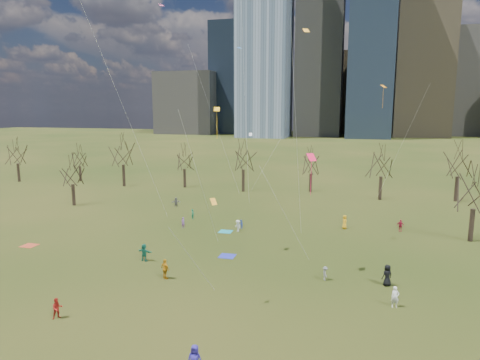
% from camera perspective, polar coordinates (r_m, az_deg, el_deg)
% --- Properties ---
extents(ground, '(500.00, 500.00, 0.00)m').
position_cam_1_polar(ground, '(40.17, -4.61, -12.70)').
color(ground, black).
rests_on(ground, ground).
extents(downtown_skyline, '(212.50, 78.00, 118.00)m').
position_cam_1_polar(downtown_skyline, '(247.18, 12.03, 14.90)').
color(downtown_skyline, slate).
rests_on(downtown_skyline, ground).
extents(bare_tree_row, '(113.04, 29.80, 9.50)m').
position_cam_1_polar(bare_tree_row, '(73.84, 5.08, 2.47)').
color(bare_tree_row, black).
rests_on(bare_tree_row, ground).
extents(blanket_teal, '(1.60, 1.50, 0.03)m').
position_cam_1_polar(blanket_teal, '(53.62, -1.94, -6.88)').
color(blanket_teal, teal).
rests_on(blanket_teal, ground).
extents(blanket_navy, '(1.60, 1.50, 0.03)m').
position_cam_1_polar(blanket_navy, '(45.12, -1.72, -10.10)').
color(blanket_navy, '#242EAB').
rests_on(blanket_navy, ground).
extents(blanket_crimson, '(1.60, 1.50, 0.03)m').
position_cam_1_polar(blanket_crimson, '(53.78, -26.28, -7.85)').
color(blanket_crimson, '#B73F24').
rests_on(blanket_crimson, ground).
extents(person_0, '(0.89, 0.58, 1.80)m').
position_cam_1_polar(person_0, '(26.81, -6.04, -22.73)').
color(person_0, '#2C2192').
rests_on(person_0, ground).
extents(person_1, '(0.69, 0.54, 1.67)m').
position_cam_1_polar(person_1, '(36.16, 19.98, -14.44)').
color(person_1, white).
rests_on(person_1, ground).
extents(person_2, '(0.93, 0.96, 1.56)m').
position_cam_1_polar(person_2, '(35.19, -23.18, -15.44)').
color(person_2, '#A81E18').
rests_on(person_2, ground).
extents(person_3, '(0.73, 0.93, 1.27)m').
position_cam_1_polar(person_3, '(39.77, 11.28, -12.11)').
color(person_3, slate).
rests_on(person_3, ground).
extents(person_4, '(1.18, 0.91, 1.86)m').
position_cam_1_polar(person_4, '(39.77, -9.95, -11.60)').
color(person_4, orange).
rests_on(person_4, ground).
extents(person_5, '(1.72, 0.85, 1.78)m').
position_cam_1_polar(person_5, '(44.59, -12.66, -9.39)').
color(person_5, '#186C55').
rests_on(person_5, ground).
extents(person_6, '(1.10, 1.01, 1.89)m').
position_cam_1_polar(person_6, '(39.89, 19.04, -11.91)').
color(person_6, black).
rests_on(person_6, ground).
extents(person_7, '(0.54, 0.61, 1.41)m').
position_cam_1_polar(person_7, '(55.51, -7.61, -5.65)').
color(person_7, '#8452A4').
rests_on(person_7, ground).
extents(person_8, '(0.46, 0.58, 1.14)m').
position_cam_1_polar(person_8, '(54.85, 0.14, -5.89)').
color(person_8, '#2942B3').
rests_on(person_8, ground).
extents(person_9, '(1.08, 1.01, 1.46)m').
position_cam_1_polar(person_9, '(53.54, -0.29, -6.11)').
color(person_9, white).
rests_on(person_9, ground).
extents(person_10, '(0.91, 0.42, 1.51)m').
position_cam_1_polar(person_10, '(57.12, 20.59, -5.70)').
color(person_10, maroon).
rests_on(person_10, ground).
extents(person_11, '(1.46, 1.08, 1.53)m').
position_cam_1_polar(person_11, '(67.08, -8.52, -2.96)').
color(person_11, '#5F5E63').
rests_on(person_11, ground).
extents(person_12, '(0.67, 0.94, 1.80)m').
position_cam_1_polar(person_12, '(56.20, 13.77, -5.45)').
color(person_12, gold).
rests_on(person_12, ground).
extents(person_13, '(0.44, 0.57, 1.40)m').
position_cam_1_polar(person_13, '(59.72, -6.31, -4.54)').
color(person_13, '#19734F').
rests_on(person_13, ground).
extents(kites_airborne, '(54.65, 48.36, 36.93)m').
position_cam_1_polar(kites_airborne, '(51.37, 10.09, 8.10)').
color(kites_airborne, yellow).
rests_on(kites_airborne, ground).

